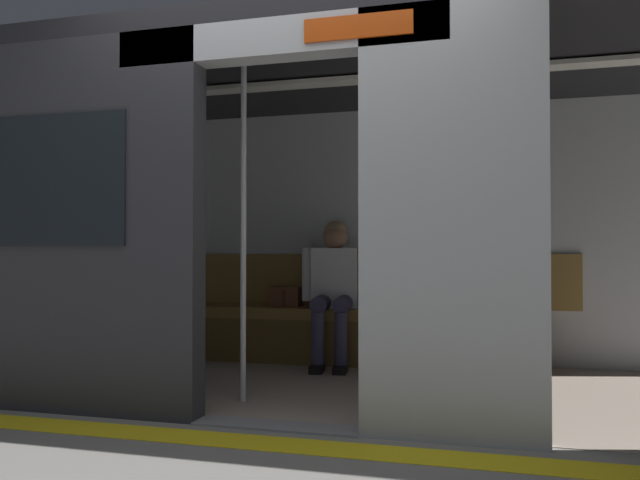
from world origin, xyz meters
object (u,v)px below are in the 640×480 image
(handbag, at_px, (286,297))
(train_car, at_px, (321,172))
(grab_pole_door, at_px, (243,229))
(book, at_px, (371,307))
(person_seated, at_px, (334,282))
(grab_pole_far, at_px, (370,228))
(bench_seat, at_px, (357,322))

(handbag, bearing_deg, train_car, 121.37)
(grab_pole_door, bearing_deg, book, -108.29)
(book, bearing_deg, person_seated, 19.01)
(handbag, xyz_separation_m, grab_pole_door, (-0.24, 1.53, 0.52))
(train_car, xyz_separation_m, grab_pole_far, (-0.45, 0.56, -0.41))
(bench_seat, height_order, grab_pole_far, grab_pole_far)
(book, bearing_deg, handbag, 2.93)
(grab_pole_far, bearing_deg, bench_seat, -74.90)
(book, height_order, grab_pole_door, grab_pole_door)
(bench_seat, height_order, person_seated, person_seated)
(bench_seat, relative_size, grab_pole_far, 1.39)
(book, distance_m, grab_pole_door, 1.71)
(train_car, distance_m, bench_seat, 1.45)
(person_seated, xyz_separation_m, grab_pole_door, (0.21, 1.44, 0.39))
(book, xyz_separation_m, grab_pole_door, (0.50, 1.52, 0.59))
(handbag, height_order, grab_pole_door, grab_pole_door)
(train_car, relative_size, person_seated, 5.38)
(bench_seat, relative_size, person_seated, 2.50)
(handbag, relative_size, grab_pole_door, 0.12)
(grab_pole_far, bearing_deg, train_car, -51.20)
(train_car, relative_size, bench_seat, 2.15)
(bench_seat, height_order, book, book)
(person_seated, height_order, grab_pole_far, grab_pole_far)
(bench_seat, height_order, grab_pole_door, grab_pole_door)
(book, xyz_separation_m, grab_pole_far, (-0.29, 1.49, 0.59))
(handbag, distance_m, grab_pole_door, 1.64)
(person_seated, relative_size, grab_pole_door, 0.56)
(bench_seat, distance_m, grab_pole_door, 1.70)
(train_car, height_order, grab_pole_door, train_car)
(handbag, xyz_separation_m, book, (-0.74, 0.01, -0.07))
(bench_seat, xyz_separation_m, handbag, (0.63, -0.04, 0.19))
(person_seated, bearing_deg, grab_pole_far, 112.28)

